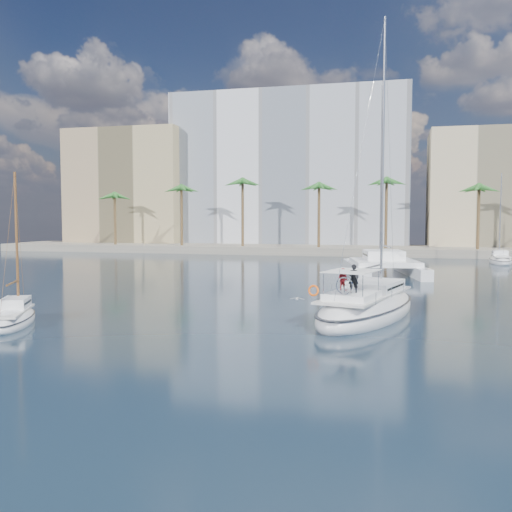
# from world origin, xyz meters

# --- Properties ---
(ground) EXTENTS (160.00, 160.00, 0.00)m
(ground) POSITION_xyz_m (0.00, 0.00, 0.00)
(ground) COLOR black
(ground) RESTS_ON ground
(quay) EXTENTS (120.00, 14.00, 1.20)m
(quay) POSITION_xyz_m (0.00, 61.00, 0.60)
(quay) COLOR gray
(quay) RESTS_ON ground
(building_modern) EXTENTS (42.00, 16.00, 28.00)m
(building_modern) POSITION_xyz_m (-12.00, 73.00, 14.00)
(building_modern) COLOR silver
(building_modern) RESTS_ON ground
(building_tan_left) EXTENTS (22.00, 14.00, 22.00)m
(building_tan_left) POSITION_xyz_m (-42.00, 69.00, 11.00)
(building_tan_left) COLOR tan
(building_tan_left) RESTS_ON ground
(building_beige) EXTENTS (20.00, 14.00, 20.00)m
(building_beige) POSITION_xyz_m (22.00, 70.00, 10.00)
(building_beige) COLOR beige
(building_beige) RESTS_ON ground
(palm_left) EXTENTS (3.60, 3.60, 12.30)m
(palm_left) POSITION_xyz_m (-34.00, 57.00, 10.28)
(palm_left) COLOR brown
(palm_left) RESTS_ON ground
(palm_centre) EXTENTS (3.60, 3.60, 12.30)m
(palm_centre) POSITION_xyz_m (0.00, 57.00, 10.28)
(palm_centre) COLOR brown
(palm_centre) RESTS_ON ground
(main_sloop) EXTENTS (7.34, 13.57, 19.21)m
(main_sloop) POSITION_xyz_m (5.48, 2.89, 0.56)
(main_sloop) COLOR white
(main_sloop) RESTS_ON ground
(small_sloop) EXTENTS (4.37, 6.55, 9.04)m
(small_sloop) POSITION_xyz_m (-13.49, -4.20, 0.37)
(small_sloop) COLOR white
(small_sloop) RESTS_ON ground
(catamaran) EXTENTS (9.37, 14.73, 19.71)m
(catamaran) POSITION_xyz_m (5.79, 28.63, 1.18)
(catamaran) COLOR white
(catamaran) RESTS_ON ground
(seagull) EXTENTS (0.93, 0.40, 0.17)m
(seagull) POSITION_xyz_m (1.14, 3.51, 0.86)
(seagull) COLOR silver
(seagull) RESTS_ON ground
(moored_yacht_a) EXTENTS (3.37, 9.52, 11.90)m
(moored_yacht_a) POSITION_xyz_m (20.00, 47.00, 0.00)
(moored_yacht_a) COLOR white
(moored_yacht_a) RESTS_ON ground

